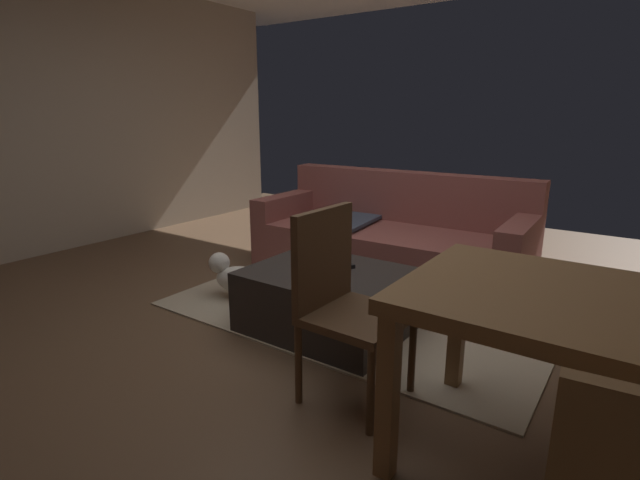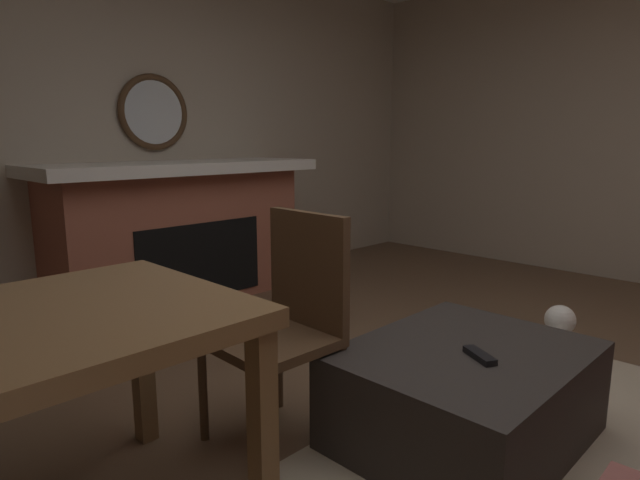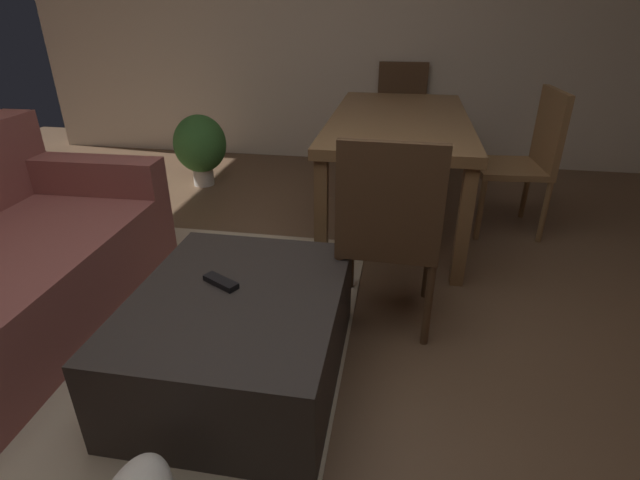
# 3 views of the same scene
# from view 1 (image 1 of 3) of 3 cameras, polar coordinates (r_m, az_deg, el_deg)

# --- Properties ---
(floor) EXTENTS (7.84, 7.84, 0.00)m
(floor) POSITION_cam_1_polar(r_m,az_deg,el_deg) (3.15, -0.44, -10.70)
(floor) COLOR brown
(wall_left) EXTENTS (0.12, 6.13, 2.71)m
(wall_left) POSITION_cam_1_polar(r_m,az_deg,el_deg) (5.43, -30.66, 12.85)
(wall_left) COLOR #B7A893
(wall_left) RESTS_ON ground
(area_rug) EXTENTS (2.60, 2.00, 0.01)m
(area_rug) POSITION_cam_1_polar(r_m,az_deg,el_deg) (3.63, 6.22, -7.15)
(area_rug) COLOR tan
(area_rug) RESTS_ON ground
(couch) EXTENTS (2.31, 1.00, 0.86)m
(couch) POSITION_cam_1_polar(r_m,az_deg,el_deg) (4.16, 8.47, 0.03)
(couch) COLOR #8C4C47
(couch) RESTS_ON ground
(ottoman_coffee_table) EXTENTS (0.98, 0.80, 0.40)m
(ottoman_coffee_table) POSITION_cam_1_polar(r_m,az_deg,el_deg) (3.09, 1.00, -7.23)
(ottoman_coffee_table) COLOR #2D2826
(ottoman_coffee_table) RESTS_ON ground
(tv_remote) EXTENTS (0.12, 0.16, 0.02)m
(tv_remote) POSITION_cam_1_polar(r_m,az_deg,el_deg) (3.05, 2.71, -3.28)
(tv_remote) COLOR black
(tv_remote) RESTS_ON ottoman_coffee_table
(dining_chair_west) EXTENTS (0.45, 0.45, 0.93)m
(dining_chair_west) POSITION_cam_1_polar(r_m,az_deg,el_deg) (2.30, 2.57, -6.51)
(dining_chair_west) COLOR #513823
(dining_chair_west) RESTS_ON ground
(small_dog) EXTENTS (0.53, 0.31, 0.30)m
(small_dog) POSITION_cam_1_polar(r_m,az_deg,el_deg) (3.62, -9.59, -4.48)
(small_dog) COLOR silver
(small_dog) RESTS_ON ground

